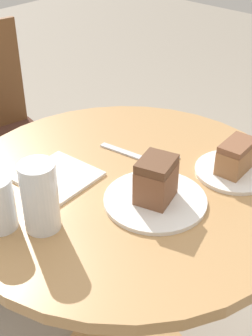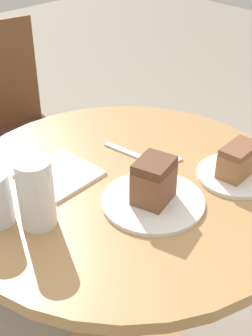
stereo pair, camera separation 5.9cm
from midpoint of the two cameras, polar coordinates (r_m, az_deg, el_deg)
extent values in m
cylinder|color=tan|center=(1.37, 1.26, -14.40)|extent=(0.07, 0.07, 0.68)
cylinder|color=tan|center=(1.14, 1.48, -2.34)|extent=(0.84, 0.84, 0.03)
cylinder|color=brown|center=(1.89, -3.48, -5.18)|extent=(0.04, 0.04, 0.42)
cylinder|color=brown|center=(2.21, -9.13, 0.80)|extent=(0.04, 0.04, 0.42)
cube|color=#47281E|center=(1.86, -12.78, 1.56)|extent=(0.55, 0.56, 0.03)
cylinder|color=white|center=(1.06, 4.89, -4.08)|extent=(0.24, 0.24, 0.01)
cylinder|color=white|center=(1.18, 14.64, -0.87)|extent=(0.19, 0.19, 0.01)
cube|color=brown|center=(1.04, 5.01, -2.05)|extent=(0.11, 0.10, 0.08)
cube|color=brown|center=(1.01, 5.16, 0.34)|extent=(0.10, 0.09, 0.02)
cube|color=#9E6B42|center=(1.16, 14.89, 0.60)|extent=(0.11, 0.07, 0.06)
cube|color=brown|center=(1.14, 15.16, 2.24)|extent=(0.10, 0.07, 0.02)
cylinder|color=beige|center=(0.99, -9.10, -4.35)|extent=(0.07, 0.07, 0.10)
cylinder|color=white|center=(0.97, -9.24, -3.10)|extent=(0.08, 0.08, 0.16)
cube|color=silver|center=(1.16, -6.64, -0.80)|extent=(0.18, 0.18, 0.01)
cube|color=silver|center=(1.18, 5.05, 0.01)|extent=(0.17, 0.05, 0.00)
cube|color=silver|center=(1.24, 1.41, 1.97)|extent=(0.04, 0.14, 0.00)
camera|label=1|loc=(0.03, -88.48, 1.00)|focal=50.00mm
camera|label=2|loc=(0.03, 91.52, -1.00)|focal=50.00mm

